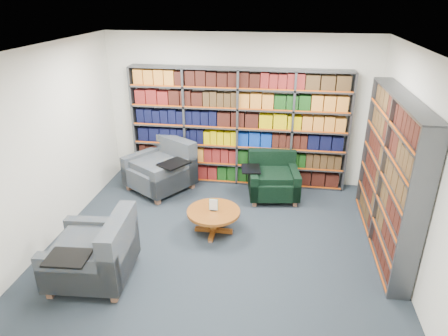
# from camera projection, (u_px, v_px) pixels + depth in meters

# --- Properties ---
(room_shell) EXTENTS (5.02, 5.02, 2.82)m
(room_shell) POSITION_uv_depth(u_px,v_px,m) (217.00, 162.00, 5.22)
(room_shell) COLOR #1C232D
(room_shell) RESTS_ON ground
(bookshelf_back) EXTENTS (4.00, 0.28, 2.20)m
(bookshelf_back) POSITION_uv_depth(u_px,v_px,m) (238.00, 128.00, 7.46)
(bookshelf_back) COLOR #47494F
(bookshelf_back) RESTS_ON ground
(bookshelf_right) EXTENTS (0.28, 2.50, 2.20)m
(bookshelf_right) POSITION_uv_depth(u_px,v_px,m) (390.00, 175.00, 5.56)
(bookshelf_right) COLOR #47494F
(bookshelf_right) RESTS_ON ground
(chair_teal_left) EXTENTS (1.41, 1.41, 0.93)m
(chair_teal_left) POSITION_uv_depth(u_px,v_px,m) (164.00, 169.00, 7.52)
(chair_teal_left) COLOR #061A3F
(chair_teal_left) RESTS_ON ground
(chair_green_right) EXTENTS (1.08, 0.98, 0.79)m
(chair_green_right) POSITION_uv_depth(u_px,v_px,m) (272.00, 179.00, 7.26)
(chair_green_right) COLOR black
(chair_green_right) RESTS_ON ground
(chair_teal_front) EXTENTS (1.05, 1.20, 0.89)m
(chair_teal_front) POSITION_uv_depth(u_px,v_px,m) (99.00, 255.00, 5.09)
(chair_teal_front) COLOR #061A3F
(chair_teal_front) RESTS_ON ground
(coffee_table) EXTENTS (0.82, 0.82, 0.57)m
(coffee_table) POSITION_uv_depth(u_px,v_px,m) (214.00, 215.00, 6.11)
(coffee_table) COLOR #8D571A
(coffee_table) RESTS_ON ground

